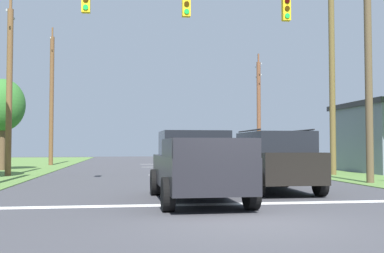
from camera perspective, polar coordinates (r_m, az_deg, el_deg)
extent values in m
plane|color=#3D3D42|center=(9.48, 6.93, -11.63)|extent=(120.00, 120.00, 0.00)
cube|color=white|center=(12.24, 3.39, -9.54)|extent=(12.65, 0.45, 0.01)
cube|color=white|center=(18.13, -0.44, -7.23)|extent=(2.50, 0.15, 0.01)
cube|color=white|center=(24.58, -2.49, -5.97)|extent=(2.50, 0.15, 0.01)
cube|color=white|center=(33.88, -4.06, -5.00)|extent=(2.50, 0.15, 0.01)
cube|color=white|center=(39.05, -4.61, -4.66)|extent=(2.50, 0.15, 0.01)
cylinder|color=brown|center=(20.41, 20.96, 5.24)|extent=(0.30, 0.30, 8.38)
cube|color=yellow|center=(18.57, -12.95, 14.93)|extent=(0.32, 0.24, 0.95)
cylinder|color=green|center=(18.34, -13.00, 14.15)|extent=(0.20, 0.04, 0.20)
cube|color=yellow|center=(18.65, -0.71, 14.79)|extent=(0.32, 0.24, 0.95)
cylinder|color=#352203|center=(18.51, -0.66, 14.90)|extent=(0.20, 0.04, 0.20)
cylinder|color=green|center=(18.43, -0.66, 14.01)|extent=(0.20, 0.04, 0.20)
cube|color=yellow|center=(19.57, 11.54, 14.00)|extent=(0.32, 0.24, 0.95)
cylinder|color=#310503|center=(19.53, 11.67, 14.94)|extent=(0.20, 0.04, 0.20)
cylinder|color=#352203|center=(19.44, 11.68, 14.10)|extent=(0.20, 0.04, 0.20)
cylinder|color=green|center=(19.36, 11.69, 13.25)|extent=(0.20, 0.04, 0.20)
cube|color=black|center=(12.75, 0.62, -5.55)|extent=(2.09, 5.43, 0.85)
cube|color=black|center=(13.37, 0.15, -2.09)|extent=(1.88, 1.93, 0.70)
cube|color=black|center=(11.26, -2.94, -2.65)|extent=(0.14, 2.38, 0.45)
cube|color=black|center=(11.61, 6.34, -2.63)|extent=(0.14, 2.38, 0.45)
cube|color=black|center=(10.12, 3.16, -2.67)|extent=(1.96, 0.13, 0.45)
cylinder|color=black|center=(14.47, -4.55, -6.86)|extent=(0.29, 0.80, 0.80)
cylinder|color=black|center=(14.76, 3.27, -6.78)|extent=(0.29, 0.80, 0.80)
cylinder|color=black|center=(10.83, -2.99, -8.36)|extent=(0.29, 0.80, 0.80)
cylinder|color=black|center=(11.22, 7.33, -8.14)|extent=(0.29, 0.80, 0.80)
cube|color=black|center=(15.79, 9.90, -4.81)|extent=(1.97, 4.81, 0.95)
cube|color=black|center=(15.64, 10.04, -1.90)|extent=(1.82, 3.21, 0.65)
cylinder|color=black|center=(15.40, 7.02, -0.52)|extent=(0.06, 2.72, 0.05)
cylinder|color=black|center=(15.93, 12.94, -0.54)|extent=(0.06, 2.72, 0.05)
cylinder|color=black|center=(17.13, 5.10, -6.24)|extent=(0.26, 0.76, 0.76)
cylinder|color=black|center=(17.67, 11.31, -6.09)|extent=(0.26, 0.76, 0.76)
cylinder|color=black|center=(13.98, 8.13, -7.08)|extent=(0.26, 0.76, 0.76)
cylinder|color=black|center=(14.64, 15.54, -6.81)|extent=(0.26, 0.76, 0.76)
cube|color=silver|center=(35.30, 10.15, -3.78)|extent=(2.14, 4.43, 0.70)
cube|color=black|center=(35.29, 10.14, -2.81)|extent=(1.78, 2.22, 0.50)
cylinder|color=black|center=(36.30, 7.97, -4.31)|extent=(0.27, 0.66, 0.64)
cylinder|color=black|center=(36.97, 10.58, -4.26)|extent=(0.27, 0.66, 0.64)
cylinder|color=black|center=(33.66, 9.68, -4.45)|extent=(0.27, 0.66, 0.64)
cylinder|color=black|center=(34.38, 12.46, -4.39)|extent=(0.27, 0.66, 0.64)
cylinder|color=brown|center=(25.60, 16.89, 6.40)|extent=(0.31, 0.31, 10.82)
cylinder|color=brown|center=(39.12, 8.24, 1.65)|extent=(0.34, 0.34, 8.60)
cube|color=brown|center=(39.59, 8.21, 7.29)|extent=(0.12, 0.12, 2.22)
cylinder|color=#B2B7BC|center=(40.45, 7.85, 7.25)|extent=(0.08, 0.08, 0.12)
cylinder|color=#B2B7BC|center=(38.77, 8.58, 7.68)|extent=(0.08, 0.08, 0.12)
cube|color=brown|center=(39.45, 8.21, 6.00)|extent=(0.12, 0.12, 1.90)
cylinder|color=#B2B7BC|center=(40.19, 7.90, 6.02)|extent=(0.08, 0.08, 0.12)
cylinder|color=#B2B7BC|center=(38.74, 8.53, 6.34)|extent=(0.08, 0.08, 0.12)
cylinder|color=brown|center=(25.30, -21.62, 3.97)|extent=(0.30, 0.30, 8.54)
cube|color=brown|center=(26.00, -21.48, 12.47)|extent=(0.12, 0.12, 1.96)
cylinder|color=#B2B7BC|center=(26.77, -21.08, 12.30)|extent=(0.08, 0.08, 0.12)
cylinder|color=#B2B7BC|center=(25.30, -21.90, 13.18)|extent=(0.08, 0.08, 0.12)
cylinder|color=brown|center=(38.50, -16.94, 3.06)|extent=(0.34, 0.34, 10.28)
cube|color=brown|center=(39.23, -16.85, 9.96)|extent=(0.12, 0.12, 2.32)
cylinder|color=#B2B7BC|center=(40.15, -16.65, 9.85)|extent=(0.08, 0.08, 0.12)
cylinder|color=#B2B7BC|center=(38.36, -17.06, 10.43)|extent=(0.08, 0.08, 0.12)
cylinder|color=brown|center=(31.06, -22.36, -2.11)|extent=(0.37, 0.37, 3.21)
ellipsoid|color=#2F6929|center=(31.17, -22.28, 2.49)|extent=(2.68, 2.68, 3.25)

